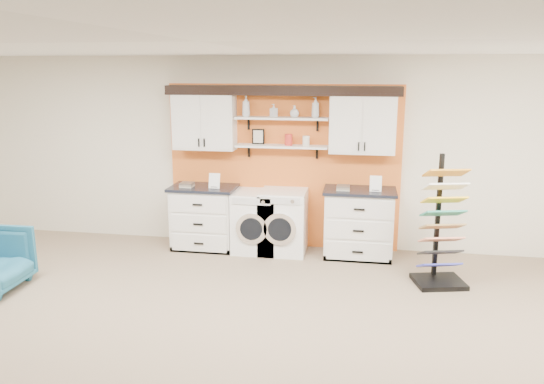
% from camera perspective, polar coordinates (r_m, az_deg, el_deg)
% --- Properties ---
extents(ceiling, '(10.00, 10.00, 0.00)m').
position_cam_1_polar(ceiling, '(3.81, -7.89, 15.75)').
color(ceiling, white).
rests_on(ceiling, wall_back).
extents(wall_back, '(10.00, 0.00, 10.00)m').
position_cam_1_polar(wall_back, '(7.82, 1.26, 4.21)').
color(wall_back, beige).
rests_on(wall_back, floor).
extents(accent_panel, '(3.40, 0.07, 2.40)m').
position_cam_1_polar(accent_panel, '(7.82, 1.21, 2.72)').
color(accent_panel, orange).
rests_on(accent_panel, wall_back).
extents(upper_cabinet_left, '(0.90, 0.35, 0.84)m').
position_cam_1_polar(upper_cabinet_left, '(7.80, -7.26, 7.65)').
color(upper_cabinet_left, silver).
rests_on(upper_cabinet_left, wall_back).
extents(upper_cabinet_right, '(0.90, 0.35, 0.84)m').
position_cam_1_polar(upper_cabinet_right, '(7.47, 9.72, 7.32)').
color(upper_cabinet_right, silver).
rests_on(upper_cabinet_right, wall_back).
extents(shelf_lower, '(1.32, 0.28, 0.03)m').
position_cam_1_polar(shelf_lower, '(7.60, 1.04, 4.95)').
color(shelf_lower, silver).
rests_on(shelf_lower, wall_back).
extents(shelf_upper, '(1.32, 0.28, 0.03)m').
position_cam_1_polar(shelf_upper, '(7.55, 1.05, 7.95)').
color(shelf_upper, silver).
rests_on(shelf_upper, wall_back).
extents(crown_molding, '(3.30, 0.41, 0.13)m').
position_cam_1_polar(crown_molding, '(7.54, 1.08, 10.97)').
color(crown_molding, black).
rests_on(crown_molding, wall_back).
extents(picture_frame, '(0.18, 0.02, 0.22)m').
position_cam_1_polar(picture_frame, '(7.69, -1.49, 5.98)').
color(picture_frame, black).
rests_on(picture_frame, shelf_lower).
extents(canister_red, '(0.11, 0.11, 0.16)m').
position_cam_1_polar(canister_red, '(7.57, 1.79, 5.64)').
color(canister_red, red).
rests_on(canister_red, shelf_lower).
extents(canister_cream, '(0.10, 0.10, 0.14)m').
position_cam_1_polar(canister_cream, '(7.54, 3.68, 5.51)').
color(canister_cream, silver).
rests_on(canister_cream, shelf_lower).
extents(base_cabinet_left, '(0.96, 0.66, 0.94)m').
position_cam_1_polar(base_cabinet_left, '(7.92, -7.28, -2.68)').
color(base_cabinet_left, silver).
rests_on(base_cabinet_left, floor).
extents(base_cabinet_right, '(1.00, 0.66, 0.98)m').
position_cam_1_polar(base_cabinet_right, '(7.58, 9.31, -3.32)').
color(base_cabinet_right, silver).
rests_on(base_cabinet_right, floor).
extents(washer, '(0.63, 0.71, 0.89)m').
position_cam_1_polar(washer, '(7.74, -1.72, -3.15)').
color(washer, white).
rests_on(washer, floor).
extents(dryer, '(0.66, 0.71, 0.92)m').
position_cam_1_polar(dryer, '(7.67, 1.23, -3.19)').
color(dryer, white).
rests_on(dryer, floor).
extents(sample_rack, '(0.69, 0.61, 1.61)m').
position_cam_1_polar(sample_rack, '(6.85, 17.68, -5.33)').
color(sample_rack, black).
rests_on(sample_rack, floor).
extents(soap_bottle_a, '(0.15, 0.15, 0.29)m').
position_cam_1_polar(soap_bottle_a, '(7.63, -2.81, 9.22)').
color(soap_bottle_a, silver).
rests_on(soap_bottle_a, shelf_upper).
extents(soap_bottle_b, '(0.11, 0.11, 0.18)m').
position_cam_1_polar(soap_bottle_b, '(7.56, 0.19, 8.76)').
color(soap_bottle_b, silver).
rests_on(soap_bottle_b, shelf_upper).
extents(soap_bottle_c, '(0.18, 0.18, 0.16)m').
position_cam_1_polar(soap_bottle_c, '(7.52, 2.44, 8.66)').
color(soap_bottle_c, silver).
rests_on(soap_bottle_c, shelf_upper).
extents(soap_bottle_d, '(0.15, 0.15, 0.28)m').
position_cam_1_polar(soap_bottle_d, '(7.48, 4.70, 9.06)').
color(soap_bottle_d, silver).
rests_on(soap_bottle_d, shelf_upper).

